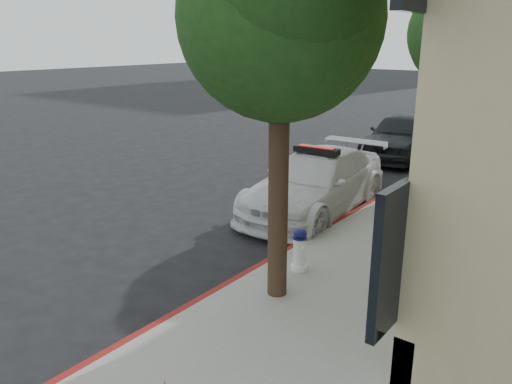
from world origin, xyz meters
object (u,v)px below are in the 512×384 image
at_px(police_car, 315,182).
at_px(parked_car_mid, 402,135).
at_px(fire_hydrant, 300,250).
at_px(parked_car_far, 461,124).

bearing_deg(police_car, parked_car_mid, 91.43).
bearing_deg(parked_car_mid, police_car, -90.47).
xyz_separation_m(parked_car_mid, fire_hydrant, (2.20, -9.93, -0.28)).
relative_size(police_car, parked_car_far, 1.28).
height_order(police_car, parked_car_far, police_car).
relative_size(police_car, parked_car_mid, 1.08).
bearing_deg(parked_car_far, parked_car_mid, -98.91).
bearing_deg(fire_hydrant, police_car, 141.79).
height_order(police_car, fire_hydrant, police_car).
distance_m(police_car, fire_hydrant, 3.59).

